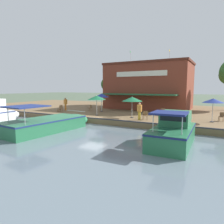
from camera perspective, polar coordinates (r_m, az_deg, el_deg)
name	(u,v)px	position (r m, az deg, el deg)	size (l,w,h in m)	color
ground_plane	(93,124)	(20.93, -5.47, -3.55)	(220.00, 220.00, 0.00)	#4C5B47
quay_deck	(134,111)	(30.51, 6.25, 0.31)	(22.00, 56.00, 0.60)	brown
quay_edge_fender	(93,118)	(20.91, -5.33, -1.75)	(0.20, 50.40, 0.10)	#2D2D33
waterfront_restaurant	(149,86)	(31.66, 10.40, 7.31)	(9.06, 12.52, 9.02)	brown
patio_umbrella_far_corner	(132,99)	(21.34, 5.77, 3.69)	(2.18, 2.18, 2.28)	#B7B7B7
patio_umbrella_back_row	(97,98)	(23.10, -4.40, 4.13)	(2.12, 2.12, 2.35)	#B7B7B7
patio_umbrella_by_entrance	(213,101)	(20.70, 26.94, 2.91)	(1.93, 1.93, 2.26)	#B7B7B7
patio_umbrella_mid_patio_right	(102,95)	(26.99, -3.02, 4.76)	(1.99, 1.99, 2.47)	#B7B7B7
cafe_chair_under_first_umbrella	(60,108)	(27.29, -14.60, 0.99)	(0.50, 0.50, 0.85)	brown
cafe_chair_facing_river	(163,112)	(23.73, 14.25, 0.14)	(0.47, 0.47, 0.85)	brown
cafe_chair_back_row_seat	(90,107)	(28.05, -6.24, 1.33)	(0.56, 0.56, 0.85)	brown
cafe_chair_mid_patio	(61,108)	(28.36, -14.44, 1.21)	(0.50, 0.50, 0.85)	brown
cafe_chair_far_corner_seat	(222,116)	(21.89, 28.87, -1.07)	(0.54, 0.54, 0.85)	brown
cafe_chair_beside_entrance	(145,115)	(20.33, 9.45, -0.85)	(0.55, 0.55, 0.85)	brown
person_at_quay_edge	(65,102)	(29.17, -13.16, 2.73)	(0.51, 0.51, 1.81)	orange
person_mid_patio	(139,109)	(20.09, 7.85, 0.86)	(0.49, 0.49, 1.74)	gold
motorboat_second_along	(52,123)	(18.53, -16.83, -3.02)	(8.57, 3.69, 2.32)	#287047
motorboat_nearest_quay	(174,131)	(14.20, 17.37, -5.23)	(6.27, 2.51, 2.30)	#287047
tree_upstream_bank	(111,83)	(37.56, -0.22, 8.34)	(3.85, 3.66, 6.05)	brown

